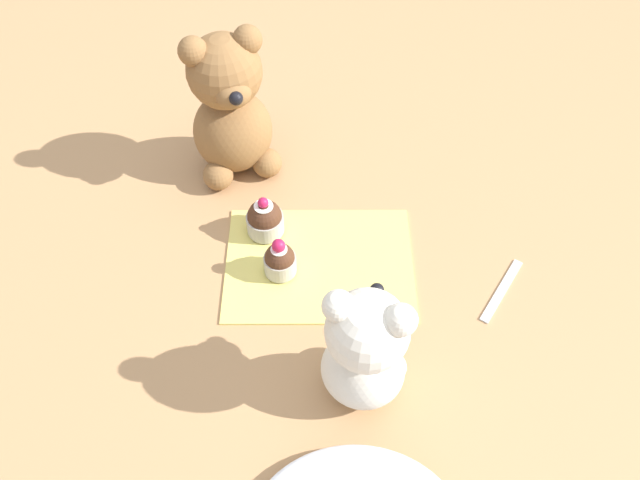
# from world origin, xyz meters

# --- Properties ---
(ground_plane) EXTENTS (4.00, 4.00, 0.00)m
(ground_plane) POSITION_xyz_m (0.00, 0.00, 0.00)
(ground_plane) COLOR tan
(knitted_placemat) EXTENTS (0.26, 0.19, 0.01)m
(knitted_placemat) POSITION_xyz_m (0.00, 0.00, 0.00)
(knitted_placemat) COLOR #E0D166
(knitted_placemat) RESTS_ON ground_plane
(teddy_bear_cream) EXTENTS (0.12, 0.11, 0.20)m
(teddy_bear_cream) POSITION_xyz_m (-0.05, 0.19, 0.10)
(teddy_bear_cream) COLOR silver
(teddy_bear_cream) RESTS_ON ground_plane
(teddy_bear_tan) EXTENTS (0.15, 0.14, 0.24)m
(teddy_bear_tan) POSITION_xyz_m (0.13, -0.19, 0.11)
(teddy_bear_tan) COLOR olive
(teddy_bear_tan) RESTS_ON ground_plane
(cupcake_near_cream_bear) EXTENTS (0.04, 0.04, 0.07)m
(cupcake_near_cream_bear) POSITION_xyz_m (0.05, 0.01, 0.03)
(cupcake_near_cream_bear) COLOR #B2ADA3
(cupcake_near_cream_bear) RESTS_ON knitted_placemat
(cupcake_near_tan_bear) EXTENTS (0.05, 0.05, 0.07)m
(cupcake_near_tan_bear) POSITION_xyz_m (0.08, -0.06, 0.03)
(cupcake_near_tan_bear) COLOR #B2ADA3
(cupcake_near_tan_bear) RESTS_ON knitted_placemat
(teaspoon) EXTENTS (0.07, 0.10, 0.01)m
(teaspoon) POSITION_xyz_m (-0.25, 0.05, 0.00)
(teaspoon) COLOR silver
(teaspoon) RESTS_ON ground_plane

